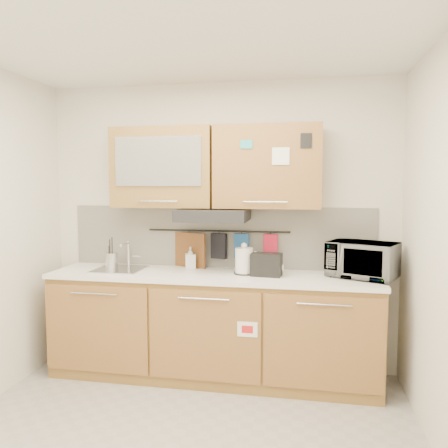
% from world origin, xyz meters
% --- Properties ---
extents(ceiling, '(3.20, 3.20, 0.00)m').
position_xyz_m(ceiling, '(0.00, 0.00, 2.60)').
color(ceiling, white).
rests_on(ceiling, wall_back).
extents(wall_back, '(3.20, 0.00, 3.20)m').
position_xyz_m(wall_back, '(0.00, 1.50, 1.30)').
color(wall_back, silver).
rests_on(wall_back, ground).
extents(base_cabinet, '(2.80, 0.64, 0.88)m').
position_xyz_m(base_cabinet, '(0.00, 1.19, 0.41)').
color(base_cabinet, olive).
rests_on(base_cabinet, floor).
extents(countertop, '(2.82, 0.62, 0.04)m').
position_xyz_m(countertop, '(0.00, 1.19, 0.90)').
color(countertop, white).
rests_on(countertop, base_cabinet).
extents(backsplash, '(2.80, 0.02, 0.56)m').
position_xyz_m(backsplash, '(0.00, 1.49, 1.20)').
color(backsplash, silver).
rests_on(backsplash, countertop).
extents(upper_cabinets, '(1.82, 0.37, 0.70)m').
position_xyz_m(upper_cabinets, '(-0.00, 1.32, 1.83)').
color(upper_cabinets, olive).
rests_on(upper_cabinets, wall_back).
extents(range_hood, '(0.60, 0.46, 0.10)m').
position_xyz_m(range_hood, '(0.00, 1.25, 1.42)').
color(range_hood, black).
rests_on(range_hood, upper_cabinets).
extents(sink, '(0.42, 0.40, 0.26)m').
position_xyz_m(sink, '(-0.85, 1.21, 0.92)').
color(sink, silver).
rests_on(sink, countertop).
extents(utensil_rail, '(1.30, 0.02, 0.02)m').
position_xyz_m(utensil_rail, '(0.00, 1.45, 1.26)').
color(utensil_rail, black).
rests_on(utensil_rail, backsplash).
extents(utensil_crock, '(0.14, 0.14, 0.28)m').
position_xyz_m(utensil_crock, '(-0.95, 1.25, 0.99)').
color(utensil_crock, '#B0B0B4').
rests_on(utensil_crock, countertop).
extents(kettle, '(0.20, 0.19, 0.27)m').
position_xyz_m(kettle, '(0.28, 1.22, 1.03)').
color(kettle, silver).
rests_on(kettle, countertop).
extents(toaster, '(0.27, 0.18, 0.19)m').
position_xyz_m(toaster, '(0.47, 1.17, 1.02)').
color(toaster, black).
rests_on(toaster, countertop).
extents(microwave, '(0.63, 0.55, 0.29)m').
position_xyz_m(microwave, '(1.25, 1.26, 1.07)').
color(microwave, '#999999').
rests_on(microwave, countertop).
extents(soap_bottle, '(0.11, 0.11, 0.20)m').
position_xyz_m(soap_bottle, '(-0.23, 1.36, 1.02)').
color(soap_bottle, '#999999').
rests_on(soap_bottle, countertop).
extents(cutting_board, '(0.34, 0.16, 0.44)m').
position_xyz_m(cutting_board, '(-0.27, 1.44, 1.02)').
color(cutting_board, brown).
rests_on(cutting_board, utensil_rail).
extents(oven_mitt, '(0.13, 0.03, 0.22)m').
position_xyz_m(oven_mitt, '(0.22, 1.44, 1.13)').
color(oven_mitt, '#1F5090').
rests_on(oven_mitt, utensil_rail).
extents(dark_pouch, '(0.15, 0.08, 0.23)m').
position_xyz_m(dark_pouch, '(0.01, 1.44, 1.12)').
color(dark_pouch, black).
rests_on(dark_pouch, utensil_rail).
extents(pot_holder, '(0.13, 0.02, 0.15)m').
position_xyz_m(pot_holder, '(0.48, 1.44, 1.16)').
color(pot_holder, red).
rests_on(pot_holder, utensil_rail).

